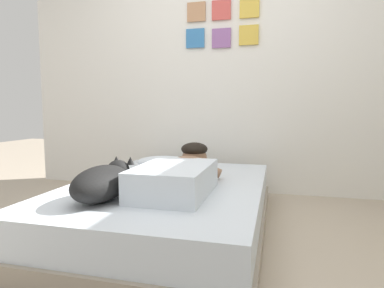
{
  "coord_description": "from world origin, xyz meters",
  "views": [
    {
      "loc": [
        0.55,
        -1.65,
        0.84
      ],
      "look_at": [
        -0.09,
        0.8,
        0.57
      ],
      "focal_mm": 30.62,
      "sensor_mm": 36.0,
      "label": 1
    }
  ],
  "objects_px": {
    "dog": "(104,182)",
    "pillow": "(166,162)",
    "coffee_cup": "(197,168)",
    "bed": "(168,205)",
    "cell_phone": "(152,179)",
    "person_lying": "(181,173)"
  },
  "relations": [
    {
      "from": "dog",
      "to": "pillow",
      "type": "bearing_deg",
      "value": 88.66
    },
    {
      "from": "coffee_cup",
      "to": "bed",
      "type": "bearing_deg",
      "value": -105.15
    },
    {
      "from": "pillow",
      "to": "cell_phone",
      "type": "height_order",
      "value": "pillow"
    },
    {
      "from": "person_lying",
      "to": "cell_phone",
      "type": "xyz_separation_m",
      "value": [
        -0.29,
        0.23,
        -0.1
      ]
    },
    {
      "from": "bed",
      "to": "cell_phone",
      "type": "bearing_deg",
      "value": 150.17
    },
    {
      "from": "pillow",
      "to": "bed",
      "type": "bearing_deg",
      "value": -69.14
    },
    {
      "from": "pillow",
      "to": "dog",
      "type": "relative_size",
      "value": 0.9
    },
    {
      "from": "person_lying",
      "to": "bed",
      "type": "bearing_deg",
      "value": 134.29
    },
    {
      "from": "person_lying",
      "to": "dog",
      "type": "height_order",
      "value": "person_lying"
    },
    {
      "from": "person_lying",
      "to": "dog",
      "type": "xyz_separation_m",
      "value": [
        -0.36,
        -0.35,
        -0.0
      ]
    },
    {
      "from": "person_lying",
      "to": "coffee_cup",
      "type": "xyz_separation_m",
      "value": [
        -0.02,
        0.56,
        -0.07
      ]
    },
    {
      "from": "dog",
      "to": "cell_phone",
      "type": "distance_m",
      "value": 0.59
    },
    {
      "from": "pillow",
      "to": "coffee_cup",
      "type": "xyz_separation_m",
      "value": [
        0.31,
        -0.11,
        -0.02
      ]
    },
    {
      "from": "dog",
      "to": "coffee_cup",
      "type": "distance_m",
      "value": 0.97
    },
    {
      "from": "bed",
      "to": "pillow",
      "type": "distance_m",
      "value": 0.61
    },
    {
      "from": "coffee_cup",
      "to": "cell_phone",
      "type": "bearing_deg",
      "value": -129.47
    },
    {
      "from": "bed",
      "to": "pillow",
      "type": "height_order",
      "value": "pillow"
    },
    {
      "from": "coffee_cup",
      "to": "cell_phone",
      "type": "relative_size",
      "value": 0.89
    },
    {
      "from": "person_lying",
      "to": "cell_phone",
      "type": "bearing_deg",
      "value": 141.89
    },
    {
      "from": "pillow",
      "to": "cell_phone",
      "type": "bearing_deg",
      "value": -84.11
    },
    {
      "from": "coffee_cup",
      "to": "person_lying",
      "type": "bearing_deg",
      "value": -87.51
    },
    {
      "from": "bed",
      "to": "coffee_cup",
      "type": "bearing_deg",
      "value": 74.85
    }
  ]
}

